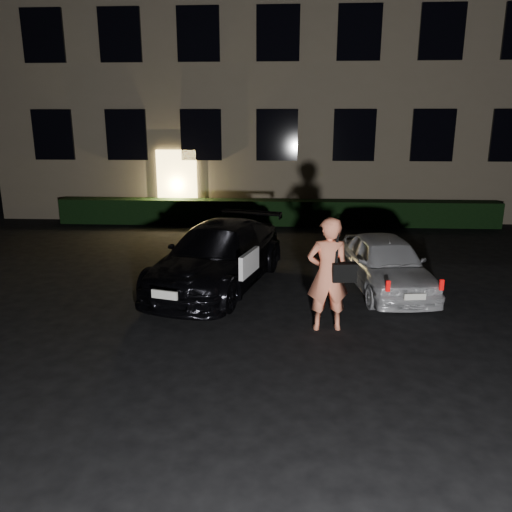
{
  "coord_description": "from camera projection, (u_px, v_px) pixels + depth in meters",
  "views": [
    {
      "loc": [
        0.31,
        -6.47,
        3.44
      ],
      "look_at": [
        -0.19,
        2.0,
        1.15
      ],
      "focal_mm": 35.0,
      "sensor_mm": 36.0,
      "label": 1
    }
  ],
  "objects": [
    {
      "name": "ground",
      "position": [
        261.0,
        370.0,
        7.15
      ],
      "size": [
        80.0,
        80.0,
        0.0
      ],
      "primitive_type": "plane",
      "color": "black",
      "rests_on": "ground"
    },
    {
      "name": "building",
      "position": [
        280.0,
        56.0,
        20.04
      ],
      "size": [
        20.0,
        8.11,
        12.0
      ],
      "color": "#706450",
      "rests_on": "ground"
    },
    {
      "name": "hedge",
      "position": [
        276.0,
        212.0,
        17.16
      ],
      "size": [
        15.0,
        0.7,
        0.85
      ],
      "primitive_type": "cube",
      "color": "black",
      "rests_on": "ground"
    },
    {
      "name": "sedan",
      "position": [
        218.0,
        256.0,
        10.68
      ],
      "size": [
        3.0,
        4.91,
        1.33
      ],
      "rotation": [
        0.0,
        0.0,
        -0.26
      ],
      "color": "black",
      "rests_on": "ground"
    },
    {
      "name": "hatch",
      "position": [
        386.0,
        263.0,
        10.42
      ],
      "size": [
        1.79,
        3.57,
        1.17
      ],
      "rotation": [
        0.0,
        0.0,
        0.12
      ],
      "color": "silver",
      "rests_on": "ground"
    },
    {
      "name": "man",
      "position": [
        328.0,
        274.0,
        8.32
      ],
      "size": [
        0.85,
        0.55,
        1.95
      ],
      "rotation": [
        0.0,
        0.0,
        3.26
      ],
      "color": "#F4835E",
      "rests_on": "ground"
    }
  ]
}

